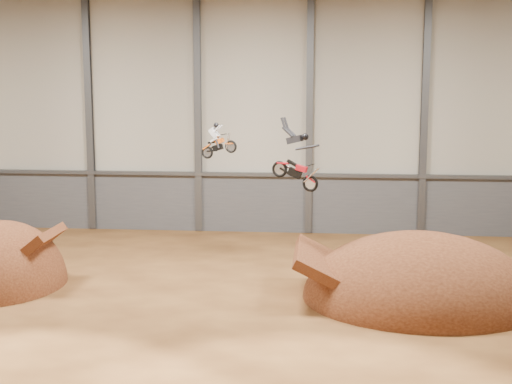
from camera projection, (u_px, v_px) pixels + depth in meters
floor at (219, 310)px, 28.86m from camera, size 40.00×40.00×0.00m
back_wall at (254, 117)px, 42.50m from camera, size 40.00×0.10×14.00m
lower_band_back at (254, 203)px, 43.24m from camera, size 39.80×0.18×3.50m
steel_rail at (253, 174)px, 42.80m from camera, size 39.80×0.35×0.20m
steel_column_1 at (89, 116)px, 43.20m from camera, size 0.40×0.36×13.90m
steel_column_2 at (198, 116)px, 42.60m from camera, size 0.40×0.36×13.90m
steel_column_3 at (310, 117)px, 42.00m from camera, size 0.40×0.36×13.90m
steel_column_4 at (424, 118)px, 41.41m from camera, size 0.40×0.36×13.90m
takeoff_ramp at (0, 285)px, 32.24m from camera, size 5.89×6.80×5.89m
landing_ramp at (419, 299)px, 30.23m from camera, size 9.89×8.75×5.70m
fmx_rider_a at (220, 138)px, 34.36m from camera, size 2.41×1.44×2.17m
fmx_rider_b at (292, 154)px, 30.56m from camera, size 3.73×2.04×3.41m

